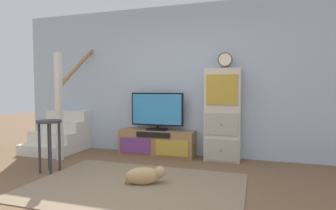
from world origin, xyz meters
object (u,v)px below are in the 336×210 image
Objects in this scene: television at (157,110)px; dog at (145,175)px; bar_stool_near at (49,134)px; side_cabinet at (223,115)px; media_console at (157,143)px; desk_clock at (225,60)px.

television is 1.89× the size of dog.
bar_stool_near is 1.58m from dog.
dog is at bearing -75.48° from television.
side_cabinet reaches higher than television.
media_console is 0.89× the size of side_cabinet.
media_console is at bearing 104.74° from dog.
side_cabinet is 2.05× the size of bar_stool_near.
television reaches higher than media_console.
side_cabinet is 0.90m from desk_clock.
media_console is at bearing 51.39° from bar_stool_near.
media_console is at bearing 179.77° from desk_clock.
dog is (0.39, -1.51, -0.70)m from television.
bar_stool_near is (-1.12, -1.43, -0.26)m from television.
desk_clock reaches higher than side_cabinet.
desk_clock is at bearing 61.30° from dog.
bar_stool_near is (-2.29, -1.42, -0.21)m from side_cabinet.
dog is at bearing -2.92° from bar_stool_near.
side_cabinet is at bearing 31.72° from bar_stool_near.
television is at bearing 179.33° from side_cabinet.
television reaches higher than dog.
media_console is at bearing -179.50° from side_cabinet.
desk_clock is (1.20, -0.00, 1.44)m from media_console.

